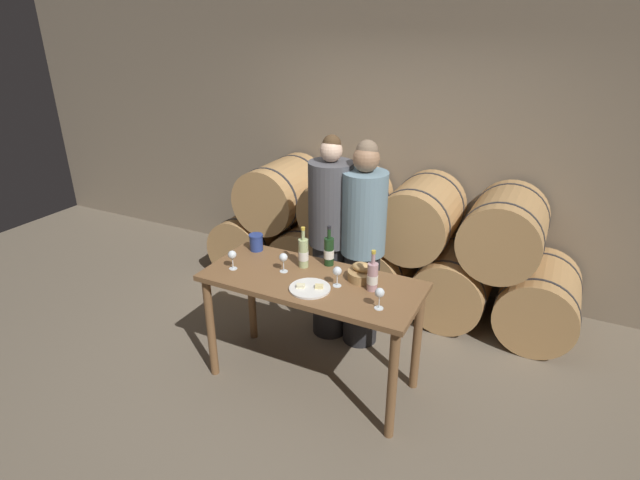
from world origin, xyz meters
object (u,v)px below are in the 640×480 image
(wine_bottle_white, at_px, (303,253))
(wine_bottle_red, at_px, (329,251))
(blue_crock, at_px, (256,242))
(wine_glass_right, at_px, (380,294))
(person_left, at_px, (330,240))
(cheese_plate, at_px, (310,288))
(person_right, at_px, (363,246))
(wine_bottle_rose, at_px, (373,276))
(tasting_table, at_px, (312,295))
(wine_glass_center, at_px, (337,272))
(wine_glass_far_left, at_px, (232,256))
(wine_glass_left, at_px, (283,258))
(bread_basket, at_px, (362,273))

(wine_bottle_white, bearing_deg, wine_bottle_red, 36.04)
(wine_bottle_red, xyz_separation_m, blue_crock, (-0.63, -0.02, -0.04))
(blue_crock, height_order, wine_glass_right, wine_glass_right)
(person_left, relative_size, cheese_plate, 6.22)
(person_left, height_order, person_right, person_left)
(wine_bottle_red, xyz_separation_m, wine_bottle_rose, (0.43, -0.21, -0.01))
(tasting_table, distance_m, wine_glass_center, 0.31)
(wine_glass_right, bearing_deg, wine_glass_far_left, 178.21)
(blue_crock, distance_m, wine_glass_left, 0.45)
(person_left, xyz_separation_m, blue_crock, (-0.45, -0.43, 0.06))
(person_right, distance_m, bread_basket, 0.54)
(blue_crock, bearing_deg, wine_glass_left, -30.38)
(wine_bottle_white, height_order, bread_basket, wine_bottle_white)
(tasting_table, relative_size, wine_bottle_red, 5.03)
(blue_crock, bearing_deg, cheese_plate, -28.80)
(tasting_table, height_order, wine_glass_far_left, wine_glass_far_left)
(bread_basket, bearing_deg, wine_glass_right, -52.15)
(wine_bottle_white, distance_m, blue_crock, 0.48)
(wine_glass_left, xyz_separation_m, wine_glass_right, (0.80, -0.17, 0.00))
(cheese_plate, distance_m, wine_glass_center, 0.22)
(person_left, relative_size, wine_glass_left, 12.04)
(tasting_table, height_order, bread_basket, bread_basket)
(cheese_plate, bearing_deg, person_left, 105.87)
(wine_glass_left, bearing_deg, wine_glass_far_left, -159.94)
(person_right, bearing_deg, wine_glass_left, -118.77)
(wine_bottle_rose, xyz_separation_m, blue_crock, (-1.05, 0.18, -0.03))
(wine_glass_far_left, bearing_deg, wine_glass_center, 7.98)
(person_right, bearing_deg, wine_bottle_white, -117.44)
(wine_glass_far_left, distance_m, wine_glass_right, 1.15)
(wine_glass_right, bearing_deg, blue_crock, 161.71)
(blue_crock, bearing_deg, person_right, 29.91)
(person_left, xyz_separation_m, wine_bottle_rose, (0.61, -0.61, 0.09))
(person_left, distance_m, wine_glass_far_left, 0.89)
(person_left, bearing_deg, wine_glass_left, -95.71)
(wine_glass_center, bearing_deg, person_left, 119.08)
(bread_basket, distance_m, cheese_plate, 0.40)
(cheese_plate, bearing_deg, blue_crock, 151.20)
(wine_glass_left, bearing_deg, cheese_plate, -26.65)
(cheese_plate, distance_m, wine_glass_left, 0.34)
(wine_bottle_rose, distance_m, cheese_plate, 0.43)
(tasting_table, bearing_deg, cheese_plate, -66.98)
(person_left, bearing_deg, bread_basket, -45.77)
(bread_basket, xyz_separation_m, wine_glass_left, (-0.56, -0.15, 0.06))
(person_right, distance_m, cheese_plate, 0.80)
(tasting_table, xyz_separation_m, blue_crock, (-0.62, 0.24, 0.20))
(person_right, relative_size, wine_bottle_white, 5.55)
(wine_glass_left, bearing_deg, wine_bottle_rose, 3.36)
(bread_basket, distance_m, wine_glass_far_left, 0.95)
(person_left, height_order, wine_glass_far_left, person_left)
(wine_glass_far_left, distance_m, wine_glass_center, 0.80)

